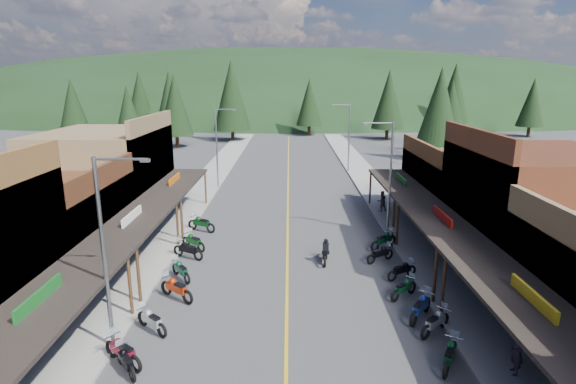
{
  "coord_description": "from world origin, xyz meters",
  "views": [
    {
      "loc": [
        0.11,
        -22.3,
        10.76
      ],
      "look_at": [
        0.03,
        8.5,
        3.0
      ],
      "focal_mm": 28.0,
      "sensor_mm": 36.0,
      "label": 1
    }
  ],
  "objects_px": {
    "streetlight_2": "(388,173)",
    "bike_west_8": "(181,269)",
    "pine_6": "(532,102)",
    "bike_west_10": "(193,241)",
    "streetlight_3": "(348,135)",
    "pine_1": "(170,97)",
    "pine_3": "(309,102)",
    "pine_11": "(439,107)",
    "pine_0": "(72,103)",
    "pine_8": "(128,115)",
    "bike_west_4": "(126,360)",
    "bike_west_11": "(201,223)",
    "pine_2": "(232,95)",
    "pine_7": "(140,96)",
    "bike_east_7": "(404,287)",
    "shop_west_3": "(108,176)",
    "bike_east_8": "(402,269)",
    "bike_east_9": "(380,253)",
    "bike_west_7": "(176,287)",
    "bike_west_6": "(152,319)",
    "streetlight_1": "(218,144)",
    "pedestrian_east_b": "(382,201)",
    "pedestrian_east_a": "(517,352)",
    "streetlight_0": "(107,247)",
    "shop_east_3": "(466,189)",
    "bike_east_4": "(450,354)",
    "shop_east_2": "(534,213)",
    "pine_9": "(451,110)",
    "bike_east_10": "(384,239)",
    "bike_west_9": "(188,249)",
    "pine_10": "(175,105)",
    "shop_west_2": "(44,229)",
    "bike_west_5": "(123,350)"
  },
  "relations": [
    {
      "from": "pine_3",
      "to": "pine_11",
      "type": "xyz_separation_m",
      "value": [
        16.0,
        -28.0,
        0.7
      ]
    },
    {
      "from": "pine_11",
      "to": "bike_east_10",
      "type": "xyz_separation_m",
      "value": [
        -13.74,
        -32.79,
        -6.52
      ]
    },
    {
      "from": "bike_east_4",
      "to": "bike_east_9",
      "type": "relative_size",
      "value": 1.04
    },
    {
      "from": "bike_west_9",
      "to": "pedestrian_east_b",
      "type": "bearing_deg",
      "value": -27.07
    },
    {
      "from": "shop_west_3",
      "to": "shop_west_2",
      "type": "bearing_deg",
      "value": -89.82
    },
    {
      "from": "bike_west_11",
      "to": "bike_east_9",
      "type": "relative_size",
      "value": 1.16
    },
    {
      "from": "shop_east_2",
      "to": "pine_0",
      "type": "relative_size",
      "value": 0.99
    },
    {
      "from": "streetlight_2",
      "to": "bike_west_11",
      "type": "height_order",
      "value": "streetlight_2"
    },
    {
      "from": "pine_8",
      "to": "bike_west_4",
      "type": "bearing_deg",
      "value": -71.43
    },
    {
      "from": "shop_west_3",
      "to": "bike_east_8",
      "type": "distance_m",
      "value": 22.96
    },
    {
      "from": "pine_0",
      "to": "bike_west_7",
      "type": "bearing_deg",
      "value": -61.6
    },
    {
      "from": "streetlight_0",
      "to": "streetlight_2",
      "type": "xyz_separation_m",
      "value": [
        13.9,
        14.0,
        0.0
      ]
    },
    {
      "from": "pedestrian_east_a",
      "to": "pine_0",
      "type": "bearing_deg",
      "value": -138.52
    },
    {
      "from": "shop_west_2",
      "to": "bike_west_4",
      "type": "relative_size",
      "value": 5.85
    },
    {
      "from": "pine_8",
      "to": "bike_west_6",
      "type": "xyz_separation_m",
      "value": [
        16.11,
        -44.71,
        -5.39
      ]
    },
    {
      "from": "pine_6",
      "to": "bike_west_7",
      "type": "distance_m",
      "value": 83.74
    },
    {
      "from": "pine_11",
      "to": "bike_west_9",
      "type": "height_order",
      "value": "pine_11"
    },
    {
      "from": "pine_3",
      "to": "bike_east_4",
      "type": "height_order",
      "value": "pine_3"
    },
    {
      "from": "streetlight_0",
      "to": "bike_west_8",
      "type": "distance_m",
      "value": 7.72
    },
    {
      "from": "streetlight_3",
      "to": "pine_1",
      "type": "height_order",
      "value": "pine_1"
    },
    {
      "from": "shop_east_2",
      "to": "pine_0",
      "type": "xyz_separation_m",
      "value": [
        -53.78,
        60.3,
        2.96
      ]
    },
    {
      "from": "pine_7",
      "to": "pedestrian_east_b",
      "type": "height_order",
      "value": "pine_7"
    },
    {
      "from": "streetlight_0",
      "to": "pine_3",
      "type": "distance_m",
      "value": 72.86
    },
    {
      "from": "pine_0",
      "to": "pine_3",
      "type": "height_order",
      "value": "same"
    },
    {
      "from": "bike_east_8",
      "to": "streetlight_3",
      "type": "bearing_deg",
      "value": 149.76
    },
    {
      "from": "bike_west_7",
      "to": "pedestrian_east_a",
      "type": "height_order",
      "value": "pedestrian_east_a"
    },
    {
      "from": "streetlight_1",
      "to": "pine_7",
      "type": "height_order",
      "value": "pine_7"
    },
    {
      "from": "pine_3",
      "to": "bike_east_9",
      "type": "relative_size",
      "value": 5.52
    },
    {
      "from": "pine_0",
      "to": "pine_10",
      "type": "xyz_separation_m",
      "value": [
        22.0,
        -12.0,
        0.3
      ]
    },
    {
      "from": "shop_east_3",
      "to": "bike_west_10",
      "type": "relative_size",
      "value": 5.06
    },
    {
      "from": "pine_8",
      "to": "bike_west_6",
      "type": "bearing_deg",
      "value": -70.18
    },
    {
      "from": "pine_6",
      "to": "bike_east_7",
      "type": "bearing_deg",
      "value": -121.46
    },
    {
      "from": "shop_east_3",
      "to": "pine_6",
      "type": "relative_size",
      "value": 0.99
    },
    {
      "from": "pine_6",
      "to": "bike_west_10",
      "type": "xyz_separation_m",
      "value": [
        -52.1,
        -58.94,
        -5.87
      ]
    },
    {
      "from": "streetlight_0",
      "to": "bike_east_8",
      "type": "height_order",
      "value": "streetlight_0"
    },
    {
      "from": "pine_3",
      "to": "bike_west_7",
      "type": "distance_m",
      "value": 68.66
    },
    {
      "from": "pine_8",
      "to": "pedestrian_east_b",
      "type": "bearing_deg",
      "value": -41.82
    },
    {
      "from": "pine_2",
      "to": "pine_7",
      "type": "height_order",
      "value": "pine_2"
    },
    {
      "from": "shop_west_3",
      "to": "pine_0",
      "type": "height_order",
      "value": "pine_0"
    },
    {
      "from": "pine_9",
      "to": "bike_east_10",
      "type": "relative_size",
      "value": 4.65
    },
    {
      "from": "streetlight_3",
      "to": "pine_7",
      "type": "distance_m",
      "value": 60.34
    },
    {
      "from": "shop_west_2",
      "to": "bike_west_5",
      "type": "relative_size",
      "value": 4.93
    },
    {
      "from": "shop_east_3",
      "to": "bike_west_11",
      "type": "xyz_separation_m",
      "value": [
        -20.01,
        -2.66,
        -1.87
      ]
    },
    {
      "from": "pine_0",
      "to": "bike_east_4",
      "type": "distance_m",
      "value": 83.46
    },
    {
      "from": "pine_3",
      "to": "bike_west_8",
      "type": "bearing_deg",
      "value": -98.56
    },
    {
      "from": "streetlight_2",
      "to": "bike_west_8",
      "type": "bearing_deg",
      "value": -149.92
    },
    {
      "from": "pine_11",
      "to": "bike_east_9",
      "type": "xyz_separation_m",
      "value": [
        -14.38,
        -34.93,
        -6.62
      ]
    },
    {
      "from": "bike_west_9",
      "to": "bike_west_11",
      "type": "bearing_deg",
      "value": 29.15
    },
    {
      "from": "pine_2",
      "to": "bike_west_7",
      "type": "bearing_deg",
      "value": -85.72
    },
    {
      "from": "pine_3",
      "to": "bike_east_8",
      "type": "bearing_deg",
      "value": -87.93
    }
  ]
}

